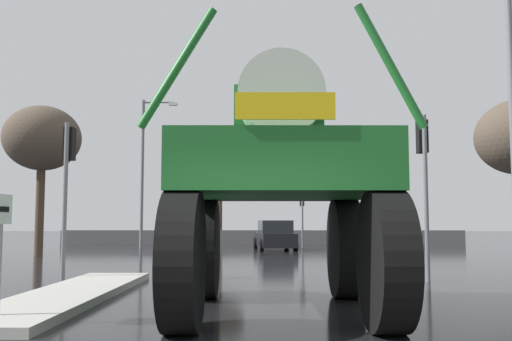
{
  "coord_description": "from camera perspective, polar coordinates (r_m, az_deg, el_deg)",
  "views": [
    {
      "loc": [
        0.08,
        -5.35,
        1.5
      ],
      "look_at": [
        -0.06,
        5.94,
        2.5
      ],
      "focal_mm": 40.04,
      "sensor_mm": 36.0,
      "label": 1
    }
  ],
  "objects": [
    {
      "name": "traffic_signal_near_right",
      "position": [
        14.99,
        16.38,
        1.02
      ],
      "size": [
        0.24,
        0.54,
        4.15
      ],
      "color": "slate",
      "rests_on": "ground"
    },
    {
      "name": "median_island",
      "position": [
        11.83,
        -18.12,
        -11.71
      ],
      "size": [
        1.55,
        7.6,
        0.15
      ],
      "primitive_type": "cube",
      "color": "#B2AFA8",
      "rests_on": "ground"
    },
    {
      "name": "bare_tree_left",
      "position": [
        26.7,
        -20.59,
        2.94
      ],
      "size": [
        3.34,
        3.34,
        6.53
      ],
      "color": "#473828",
      "rests_on": "ground"
    },
    {
      "name": "traffic_signal_near_left",
      "position": [
        15.25,
        -18.26,
        0.5
      ],
      "size": [
        0.24,
        0.54,
        3.98
      ],
      "color": "slate",
      "rests_on": "ground"
    },
    {
      "name": "lane_arrow_sign",
      "position": [
        9.18,
        -24.14,
        -5.56
      ],
      "size": [
        0.07,
        0.6,
        1.74
      ],
      "color": "#99999E",
      "rests_on": "median_island"
    },
    {
      "name": "bare_tree_far_center",
      "position": [
        38.68,
        -3.6,
        0.44
      ],
      "size": [
        3.38,
        3.38,
        6.67
      ],
      "color": "#473828",
      "rests_on": "ground"
    },
    {
      "name": "roadside_barrier",
      "position": [
        36.19,
        0.61,
        -6.7
      ],
      "size": [
        25.48,
        0.24,
        0.9
      ],
      "primitive_type": "cube",
      "color": "#59595B",
      "rests_on": "ground"
    },
    {
      "name": "ground_plane",
      "position": [
        23.4,
        0.54,
        -8.72
      ],
      "size": [
        120.0,
        120.0,
        0.0
      ],
      "primitive_type": "plane",
      "color": "black"
    },
    {
      "name": "streetlight_far_left",
      "position": [
        32.92,
        -11.03,
        0.58
      ],
      "size": [
        2.05,
        0.24,
        8.4
      ],
      "color": "slate",
      "rests_on": "ground"
    },
    {
      "name": "oversize_sprayer",
      "position": [
        9.51,
        2.27,
        -1.41
      ],
      "size": [
        3.95,
        5.47,
        4.48
      ],
      "rotation": [
        0.0,
        0.0,
        1.59
      ],
      "color": "black",
      "rests_on": "ground"
    },
    {
      "name": "sedan_ahead",
      "position": [
        29.64,
        1.89,
        -6.56
      ],
      "size": [
        2.28,
        4.28,
        1.52
      ],
      "rotation": [
        0.0,
        0.0,
        1.7
      ],
      "color": "black",
      "rests_on": "ground"
    },
    {
      "name": "traffic_signal_far_left",
      "position": [
        32.34,
        4.63,
        -3.48
      ],
      "size": [
        0.24,
        0.55,
        3.26
      ],
      "color": "slate",
      "rests_on": "ground"
    }
  ]
}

